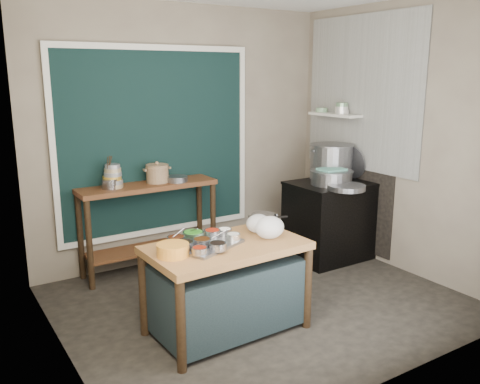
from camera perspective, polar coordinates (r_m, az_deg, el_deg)
floor at (r=4.84m, az=2.29°, el=-12.28°), size 3.50×3.00×0.02m
back_wall at (r=5.71m, az=-6.28°, el=6.38°), size 3.50×0.02×2.80m
left_wall at (r=3.72m, az=-20.41°, el=1.97°), size 0.02×3.00×2.80m
right_wall at (r=5.61m, az=17.47°, el=5.73°), size 0.02×3.00×2.80m
curtain_panel at (r=5.54m, az=-9.34°, el=5.55°), size 2.10×0.02×1.90m
curtain_frame at (r=5.53m, az=-9.30°, el=5.54°), size 2.22×0.03×2.02m
tile_panel at (r=5.92m, az=13.50°, el=10.71°), size 0.02×1.70×1.70m
soot_patch at (r=6.15m, az=12.30°, el=0.01°), size 0.01×1.30×1.30m
wall_shelf at (r=6.08m, az=10.63°, el=8.54°), size 0.22×0.70×0.03m
prep_table at (r=4.18m, az=-1.51°, el=-10.73°), size 1.27×0.76×0.75m
back_counter at (r=5.48m, az=-10.14°, el=-3.95°), size 1.45×0.40×0.95m
stove_block at (r=5.88m, az=10.13°, el=-3.26°), size 0.90×0.68×0.85m
stove_top at (r=5.78m, az=10.31°, el=0.94°), size 0.92×0.69×0.03m
condiment_tray at (r=4.00m, az=-3.77°, el=-5.93°), size 0.62×0.54×0.02m
condiment_bowls at (r=3.99m, az=-4.41°, el=-5.39°), size 0.57×0.46×0.07m
yellow_basin at (r=3.81m, az=-7.55°, el=-6.47°), size 0.30×0.30×0.09m
saucepan at (r=4.49m, az=2.60°, el=-3.16°), size 0.25×0.25×0.11m
plastic_bag_a at (r=4.16m, az=3.36°, el=-4.00°), size 0.31×0.30×0.19m
plastic_bag_b at (r=4.31m, az=2.05°, el=-3.55°), size 0.22×0.19×0.16m
bowl_stack at (r=5.24m, az=-14.11°, el=1.61°), size 0.21×0.21×0.24m
utensil_cup at (r=5.21m, az=-14.42°, el=0.91°), size 0.20×0.20×0.10m
ceramic_crock at (r=5.40m, az=-9.27°, el=1.96°), size 0.25×0.25×0.17m
wide_bowl at (r=5.42m, az=-7.10°, el=1.48°), size 0.27×0.27×0.06m
stock_pot at (r=5.92m, az=10.21°, el=3.38°), size 0.59×0.59×0.40m
pot_lid at (r=5.99m, az=12.32°, el=3.35°), size 0.15×0.41×0.40m
steamer at (r=5.65m, az=10.22°, el=1.63°), size 0.61×0.61×0.16m
green_cloth at (r=5.63m, az=10.26°, el=2.52°), size 0.28×0.22×0.02m
shallow_pan at (r=5.42m, az=11.87°, el=0.52°), size 0.51×0.51×0.05m
shelf_bowl_stack at (r=6.00m, az=11.30°, el=9.16°), size 0.16×0.16×0.13m
shelf_bowl_green at (r=6.25m, az=9.15°, el=9.08°), size 0.14×0.14×0.05m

